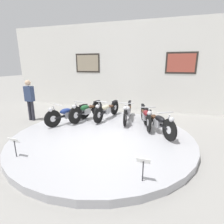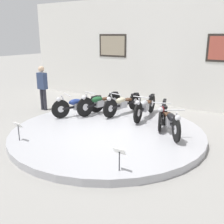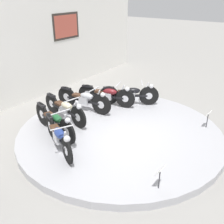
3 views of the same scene
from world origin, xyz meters
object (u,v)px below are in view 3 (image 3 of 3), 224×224
info_placard_front_left (160,173)px  motorcycle_black (130,94)px  motorcycle_blue (58,135)px  motorcycle_maroon (107,94)px  motorcycle_green (55,121)px  motorcycle_cream (65,108)px  info_placard_front_centre (208,116)px  motorcycle_silver (84,99)px

info_placard_front_left → motorcycle_black: bearing=39.5°
motorcycle_black → info_placard_front_left: (-3.20, -2.64, -0.03)m
motorcycle_blue → motorcycle_black: bearing=0.1°
motorcycle_maroon → info_placard_front_left: motorcycle_maroon is taller
motorcycle_green → motorcycle_black: (2.85, -0.61, -0.01)m
motorcycle_blue → motorcycle_green: bearing=52.8°
motorcycle_cream → motorcycle_maroon: bearing=-12.2°
motorcycle_maroon → motorcycle_black: (0.47, -0.61, 0.01)m
motorcycle_green → info_placard_front_left: 3.27m
motorcycle_blue → motorcycle_black: size_ratio=1.06×
info_placard_front_left → motorcycle_maroon: bearing=49.9°
motorcycle_cream → motorcycle_maroon: size_ratio=1.02×
motorcycle_black → info_placard_front_left: 4.15m
motorcycle_cream → motorcycle_maroon: (1.63, -0.35, -0.00)m
motorcycle_maroon → info_placard_front_left: size_ratio=3.77×
motorcycle_maroon → info_placard_front_centre: size_ratio=3.77×
motorcycle_green → motorcycle_black: size_ratio=1.17×
motorcycle_maroon → info_placard_front_left: (-2.73, -3.25, -0.02)m
motorcycle_blue → motorcycle_green: motorcycle_green is taller
motorcycle_green → motorcycle_silver: 1.66m
motorcycle_black → info_placard_front_left: size_ratio=3.30×
motorcycle_silver → info_placard_front_left: size_ratio=3.95×
motorcycle_maroon → info_placard_front_centre: bearing=-83.9°
info_placard_front_left → motorcycle_green: bearing=83.9°
motorcycle_silver → motorcycle_black: size_ratio=1.20×
motorcycle_blue → motorcycle_cream: (1.22, 0.97, 0.01)m
motorcycle_green → motorcycle_cream: size_ratio=1.00×
motorcycle_blue → info_placard_front_left: bearing=-87.4°
motorcycle_blue → motorcycle_maroon: motorcycle_maroon is taller
motorcycle_blue → motorcycle_silver: motorcycle_silver is taller
motorcycle_silver → info_placard_front_centre: bearing=-72.9°
motorcycle_silver → motorcycle_black: 1.56m
motorcycle_blue → motorcycle_cream: motorcycle_cream is taller
info_placard_front_left → info_placard_front_centre: bearing=0.0°
motorcycle_cream → motorcycle_black: motorcycle_black is taller
motorcycle_black → info_placard_front_centre: (-0.12, -2.64, -0.03)m
motorcycle_cream → info_placard_front_left: size_ratio=3.86×
motorcycle_cream → info_placard_front_left: motorcycle_cream is taller
info_placard_front_centre → motorcycle_cream: bearing=118.8°
motorcycle_cream → motorcycle_black: (2.10, -0.96, 0.00)m
info_placard_front_centre → info_placard_front_left: bearing=180.0°
motorcycle_silver → motorcycle_maroon: motorcycle_silver is taller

